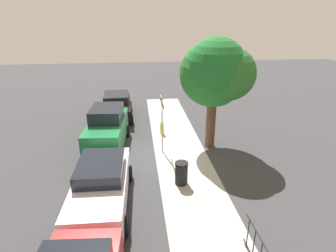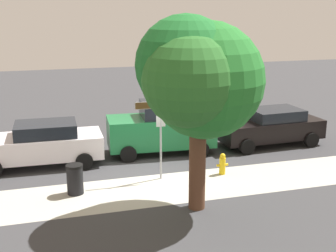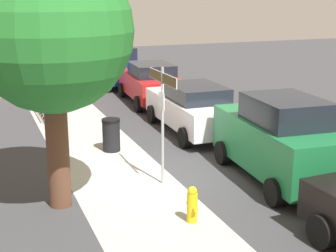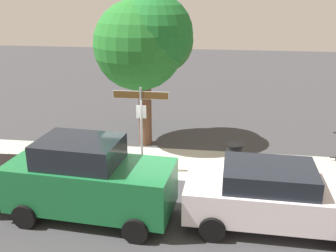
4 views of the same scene
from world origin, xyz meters
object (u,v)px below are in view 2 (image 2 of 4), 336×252
(fire_hydrant, at_px, (222,164))
(car_green, at_px, (162,128))
(shade_tree, at_px, (195,77))
(trash_bin, at_px, (75,179))
(street_sign, at_px, (161,120))
(car_black, at_px, (270,126))
(car_white, at_px, (40,144))

(fire_hydrant, bearing_deg, car_green, -64.76)
(shade_tree, distance_m, trash_bin, 5.24)
(street_sign, height_order, trash_bin, street_sign)
(street_sign, bearing_deg, car_green, -106.33)
(street_sign, xyz_separation_m, car_black, (-5.63, -2.59, -1.30))
(car_green, distance_m, fire_hydrant, 3.38)
(car_white, xyz_separation_m, trash_bin, (-0.99, 3.10, -0.36))
(street_sign, height_order, car_green, street_sign)
(car_white, distance_m, trash_bin, 3.27)
(trash_bin, bearing_deg, car_black, -160.25)
(car_green, xyz_separation_m, fire_hydrant, (-1.41, 2.99, -0.68))
(fire_hydrant, bearing_deg, car_white, -24.28)
(shade_tree, distance_m, car_black, 8.23)
(shade_tree, height_order, car_green, shade_tree)
(car_green, bearing_deg, car_white, 6.64)
(shade_tree, height_order, trash_bin, shade_tree)
(shade_tree, bearing_deg, car_green, -96.15)
(car_black, xyz_separation_m, car_white, (9.60, -0.01, 0.03))
(car_black, xyz_separation_m, trash_bin, (8.61, 3.09, -0.32))
(car_green, bearing_deg, street_sign, 77.98)
(shade_tree, distance_m, car_green, 6.29)
(fire_hydrant, bearing_deg, shade_tree, 51.80)
(car_black, height_order, fire_hydrant, car_black)
(car_green, height_order, trash_bin, car_green)
(trash_bin, bearing_deg, shade_tree, 144.91)
(car_green, relative_size, fire_hydrant, 5.65)
(street_sign, distance_m, car_white, 4.92)
(fire_hydrant, bearing_deg, car_black, -140.57)
(street_sign, relative_size, fire_hydrant, 3.72)
(car_green, relative_size, trash_bin, 4.50)
(street_sign, bearing_deg, shade_tree, 94.59)
(street_sign, relative_size, shade_tree, 0.51)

